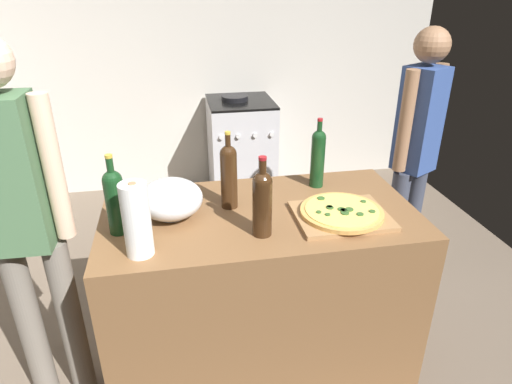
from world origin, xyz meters
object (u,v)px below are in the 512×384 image
at_px(pizza, 342,212).
at_px(person_in_red, 415,150).
at_px(wine_bottle_green, 229,174).
at_px(wine_bottle_amber, 318,156).
at_px(stove, 241,150).
at_px(wine_bottle_clear, 262,201).
at_px(paper_towel_roll, 137,220).
at_px(wine_bottle_dark, 115,199).
at_px(mixing_bowl, 170,199).
at_px(person_in_stripes, 23,215).

height_order(pizza, person_in_red, person_in_red).
distance_m(pizza, wine_bottle_green, 0.52).
relative_size(wine_bottle_amber, stove, 0.37).
distance_m(wine_bottle_clear, person_in_red, 1.34).
distance_m(paper_towel_roll, wine_bottle_clear, 0.48).
bearing_deg(pizza, wine_bottle_dark, 176.60).
relative_size(mixing_bowl, wine_bottle_dark, 0.82).
xyz_separation_m(wine_bottle_green, person_in_red, (1.19, 0.50, -0.15)).
xyz_separation_m(wine_bottle_clear, person_in_stripes, (-0.96, 0.22, -0.09)).
distance_m(pizza, stove, 2.24).
relative_size(pizza, person_in_stripes, 0.21).
distance_m(wine_bottle_dark, person_in_stripes, 0.41).
relative_size(stove, person_in_red, 0.58).
bearing_deg(person_in_red, pizza, -136.05).
bearing_deg(stove, mixing_bowl, -106.84).
distance_m(mixing_bowl, stove, 2.20).
relative_size(paper_towel_roll, person_in_stripes, 0.17).
xyz_separation_m(wine_bottle_green, wine_bottle_dark, (-0.47, -0.14, -0.01)).
xyz_separation_m(wine_bottle_dark, person_in_stripes, (-0.39, 0.09, -0.08)).
relative_size(wine_bottle_amber, person_in_red, 0.21).
distance_m(wine_bottle_dark, stove, 2.36).
bearing_deg(wine_bottle_green, wine_bottle_amber, 17.66).
bearing_deg(wine_bottle_dark, wine_bottle_amber, 17.12).
relative_size(pizza, stove, 0.38).
bearing_deg(wine_bottle_amber, wine_bottle_dark, -162.88).
bearing_deg(person_in_red, person_in_stripes, -165.00).
xyz_separation_m(pizza, person_in_stripes, (-1.32, 0.15, 0.04)).
bearing_deg(person_in_stripes, person_in_red, 15.00).
bearing_deg(paper_towel_roll, wine_bottle_green, 40.24).
xyz_separation_m(paper_towel_roll, person_in_stripes, (-0.48, 0.28, -0.08)).
height_order(paper_towel_roll, wine_bottle_amber, wine_bottle_amber).
bearing_deg(paper_towel_roll, wine_bottle_dark, 117.12).
bearing_deg(wine_bottle_amber, stove, 93.16).
relative_size(mixing_bowl, wine_bottle_amber, 0.80).
distance_m(paper_towel_roll, person_in_red, 1.78).
distance_m(paper_towel_roll, stove, 2.50).
bearing_deg(paper_towel_roll, wine_bottle_clear, 6.75).
bearing_deg(stove, person_in_red, -60.71).
relative_size(pizza, wine_bottle_green, 1.01).
bearing_deg(wine_bottle_green, mixing_bowl, -169.31).
xyz_separation_m(paper_towel_roll, person_in_red, (1.57, 0.82, -0.13)).
height_order(pizza, wine_bottle_dark, wine_bottle_dark).
xyz_separation_m(wine_bottle_green, person_in_stripes, (-0.86, -0.05, -0.09)).
bearing_deg(pizza, person_in_red, 43.95).
bearing_deg(wine_bottle_dark, stove, 68.71).
height_order(pizza, wine_bottle_green, wine_bottle_green).
distance_m(wine_bottle_amber, person_in_red, 0.83).
relative_size(wine_bottle_green, wine_bottle_amber, 1.03).
height_order(pizza, wine_bottle_amber, wine_bottle_amber).
distance_m(pizza, paper_towel_roll, 0.86).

